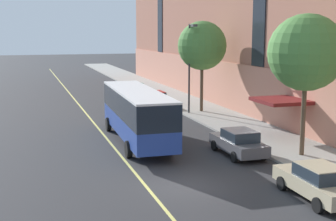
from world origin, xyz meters
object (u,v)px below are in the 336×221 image
object	(u,v)px
parked_car_red_2	(155,99)
street_tree_mid_block	(306,53)
street_lamp	(190,60)
parked_car_darkgray_3	(239,142)
parked_car_champagne_1	(318,182)
parked_car_green_4	(134,89)
street_tree_far_uptown	(202,46)
city_bus	(137,112)

from	to	relation	value
parked_car_red_2	street_tree_mid_block	bearing A→B (deg)	-80.87
parked_car_red_2	street_lamp	size ratio (longest dim) A/B	0.62
parked_car_red_2	street_lamp	distance (m)	6.54
street_tree_mid_block	street_lamp	world-z (taller)	street_tree_mid_block
parked_car_darkgray_3	street_lamp	world-z (taller)	street_lamp
parked_car_champagne_1	parked_car_green_4	size ratio (longest dim) A/B	1.08
parked_car_red_2	street_lamp	bearing A→B (deg)	-69.34
parked_car_darkgray_3	street_tree_far_uptown	world-z (taller)	street_tree_far_uptown
parked_car_red_2	street_lamp	world-z (taller)	street_lamp
street_tree_far_uptown	street_lamp	bearing A→B (deg)	-152.60
parked_car_champagne_1	street_tree_far_uptown	bearing A→B (deg)	81.50
city_bus	parked_car_red_2	distance (m)	14.45
street_tree_far_uptown	street_lamp	size ratio (longest dim) A/B	1.04
street_tree_mid_block	city_bus	bearing A→B (deg)	142.07
street_lamp	parked_car_darkgray_3	bearing A→B (deg)	-98.15
parked_car_green_4	street_tree_far_uptown	bearing A→B (deg)	-74.83
parked_car_darkgray_3	street_lamp	xyz separation A→B (m)	(1.95, 13.60, 4.01)
street_tree_mid_block	street_tree_far_uptown	xyz separation A→B (m)	(-0.00, 15.78, -0.08)
parked_car_champagne_1	parked_car_darkgray_3	bearing A→B (deg)	90.30
city_bus	parked_car_red_2	xyz separation A→B (m)	(5.05, 13.48, -1.24)
street_tree_far_uptown	city_bus	bearing A→B (deg)	-131.41
parked_car_red_2	street_tree_mid_block	xyz separation A→B (m)	(3.20, -19.91, 5.25)
parked_car_green_4	street_tree_far_uptown	xyz separation A→B (m)	(3.27, -12.06, 5.18)
parked_car_champagne_1	street_tree_mid_block	bearing A→B (deg)	62.03
parked_car_champagne_1	parked_car_green_4	bearing A→B (deg)	89.98
parked_car_darkgray_3	parked_car_green_4	world-z (taller)	same
city_bus	street_tree_mid_block	distance (m)	11.20
street_tree_far_uptown	parked_car_darkgray_3	bearing A→B (deg)	-103.07
parked_car_green_4	street_tree_far_uptown	world-z (taller)	street_tree_far_uptown
parked_car_green_4	street_lamp	bearing A→B (deg)	-81.57
parked_car_red_2	parked_car_darkgray_3	bearing A→B (deg)	-90.39
parked_car_red_2	parked_car_green_4	world-z (taller)	same
city_bus	parked_car_green_4	bearing A→B (deg)	76.91
parked_car_red_2	city_bus	bearing A→B (deg)	-110.54
street_tree_mid_block	parked_car_green_4	bearing A→B (deg)	96.70
parked_car_champagne_1	parked_car_red_2	bearing A→B (deg)	89.82
street_tree_far_uptown	street_tree_mid_block	bearing A→B (deg)	-90.00
parked_car_green_4	street_lamp	size ratio (longest dim) A/B	0.56
parked_car_green_4	street_tree_far_uptown	size ratio (longest dim) A/B	0.54
street_tree_mid_block	street_lamp	xyz separation A→B (m)	(-1.38, 15.07, -1.24)
city_bus	parked_car_champagne_1	size ratio (longest dim) A/B	2.56
city_bus	street_tree_mid_block	xyz separation A→B (m)	(8.25, -6.43, 4.01)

